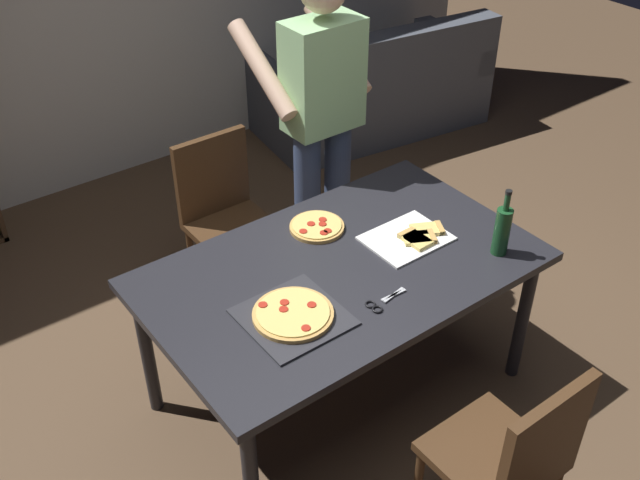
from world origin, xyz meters
TOP-DOWN VIEW (x-y plane):
  - ground_plane at (0.00, 0.00)m, footprint 12.00×12.00m
  - dining_table at (0.00, 0.00)m, footprint 1.66×1.02m
  - chair_near_camera at (-0.00, -0.99)m, footprint 0.42×0.42m
  - chair_far_side at (0.00, 0.99)m, footprint 0.42×0.42m
  - couch at (1.89, 1.99)m, footprint 1.80×1.07m
  - person_serving_pizza at (0.47, 0.77)m, footprint 0.55×0.54m
  - pepperoni_pizza_on_tray at (-0.35, -0.14)m, footprint 0.38×0.38m
  - pizza_slices_on_towel at (0.38, -0.04)m, footprint 0.37×0.28m
  - wine_bottle at (0.61, -0.33)m, footprint 0.07×0.07m
  - kitchen_scissors at (-0.02, -0.28)m, footprint 0.19×0.09m
  - second_pizza_plain at (0.08, 0.28)m, footprint 0.25×0.25m

SIDE VIEW (x-z plane):
  - ground_plane at x=0.00m, z-range 0.00..0.00m
  - couch at x=1.89m, z-range -0.12..0.73m
  - chair_near_camera at x=0.00m, z-range 0.06..0.96m
  - chair_far_side at x=0.00m, z-range 0.06..0.96m
  - dining_table at x=0.00m, z-range 0.31..1.06m
  - kitchen_scissors at x=-0.02m, z-range 0.75..0.76m
  - pizza_slices_on_towel at x=0.38m, z-range 0.75..0.78m
  - second_pizza_plain at x=0.08m, z-range 0.75..0.78m
  - pepperoni_pizza_on_tray at x=-0.35m, z-range 0.75..0.78m
  - wine_bottle at x=0.61m, z-range 0.71..1.03m
  - person_serving_pizza at x=0.47m, z-range 0.12..1.87m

